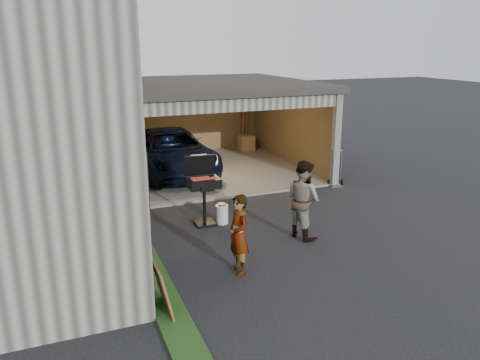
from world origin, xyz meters
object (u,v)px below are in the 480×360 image
(bbq_grill, at_px, (203,185))
(propane_tank, at_px, (222,214))
(woman, at_px, (238,235))
(plywood_panel, at_px, (162,289))
(minivan, at_px, (171,153))
(hand_truck, at_px, (336,179))
(man, at_px, (303,199))

(bbq_grill, distance_m, propane_tank, 0.83)
(woman, height_order, plywood_panel, woman)
(minivan, relative_size, bbq_grill, 3.08)
(bbq_grill, relative_size, propane_tank, 3.60)
(minivan, bearing_deg, woman, -93.64)
(woman, bearing_deg, propane_tank, 163.14)
(bbq_grill, xyz_separation_m, propane_tank, (0.39, -0.13, -0.72))
(woman, distance_m, propane_tank, 2.52)
(woman, xyz_separation_m, propane_tank, (0.54, 2.41, -0.52))
(plywood_panel, relative_size, hand_truck, 0.80)
(man, bearing_deg, woman, 103.01)
(man, relative_size, hand_truck, 1.58)
(plywood_panel, bearing_deg, hand_truck, 37.47)
(minivan, xyz_separation_m, propane_tank, (0.04, -4.64, -0.46))
(woman, relative_size, plywood_panel, 1.73)
(propane_tank, xyz_separation_m, plywood_panel, (-2.13, -3.24, 0.20))
(man, distance_m, hand_truck, 4.09)
(woman, distance_m, bbq_grill, 2.55)
(bbq_grill, bearing_deg, woman, -93.45)
(minivan, bearing_deg, bbq_grill, -93.99)
(bbq_grill, xyz_separation_m, plywood_panel, (-1.74, -3.37, -0.52))
(minivan, xyz_separation_m, woman, (-0.50, -7.05, 0.07))
(propane_tank, bearing_deg, minivan, 90.52)
(man, bearing_deg, propane_tank, 28.94)
(man, height_order, plywood_panel, man)
(woman, xyz_separation_m, bbq_grill, (0.15, 2.54, 0.20))
(minivan, bearing_deg, hand_truck, -35.96)
(man, xyz_separation_m, hand_truck, (2.78, 2.93, -0.64))
(woman, xyz_separation_m, man, (1.90, 1.04, 0.10))
(minivan, height_order, hand_truck, minivan)
(minivan, distance_m, hand_truck, 5.20)
(minivan, relative_size, propane_tank, 11.10)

